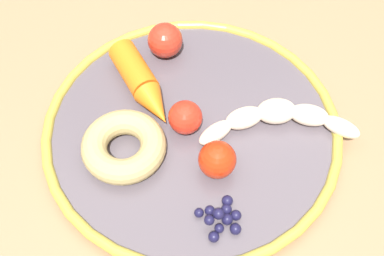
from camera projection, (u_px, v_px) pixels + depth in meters
dining_table at (171, 157)px, 0.70m from camera, size 1.26×0.72×0.70m
plate at (192, 129)px, 0.61m from camera, size 0.34×0.34×0.02m
banana at (277, 118)px, 0.60m from camera, size 0.18×0.08×0.03m
carrot_orange at (142, 83)px, 0.62m from camera, size 0.06×0.12×0.03m
donut at (124, 146)px, 0.58m from camera, size 0.13×0.13×0.03m
blueberry_pile at (222, 217)px, 0.54m from camera, size 0.05×0.04×0.02m
tomato_near at (185, 117)px, 0.59m from camera, size 0.04×0.04×0.04m
tomato_mid at (217, 160)px, 0.56m from camera, size 0.04×0.04×0.04m
tomato_far at (165, 40)px, 0.66m from camera, size 0.04×0.04×0.04m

